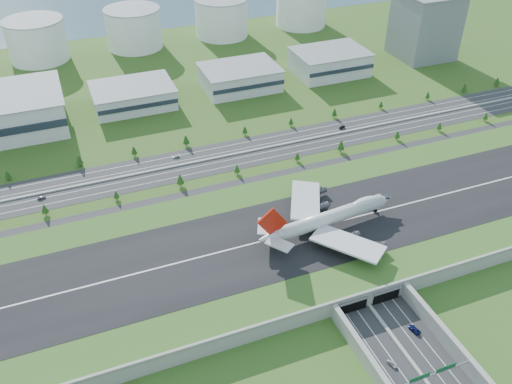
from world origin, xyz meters
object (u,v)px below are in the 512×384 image
object	(u,v)px
fuel_tank_a	(37,40)
car_0	(392,364)
car_2	(414,329)
car_4	(41,197)
boeing_747	(329,218)
car_5	(342,127)
car_7	(176,156)
office_tower	(425,25)

from	to	relation	value
fuel_tank_a	car_0	distance (m)	407.39
car_2	car_4	bearing A→B (deg)	-58.91
fuel_tank_a	boeing_747	distance (m)	336.11
car_5	car_4	bearing A→B (deg)	-106.67
car_5	car_7	bearing A→B (deg)	-112.03
office_tower	boeing_747	xyz separation A→B (m)	(-197.17, -197.85, -12.51)
office_tower	fuel_tank_a	bearing A→B (deg)	160.23
car_5	boeing_747	bearing A→B (deg)	-52.18
office_tower	car_4	size ratio (longest dim) A/B	11.37
office_tower	car_5	size ratio (longest dim) A/B	11.17
car_0	car_7	distance (m)	191.22
office_tower	car_2	world-z (taller)	office_tower
fuel_tank_a	boeing_747	bearing A→B (deg)	-68.56
car_0	car_5	distance (m)	197.36
office_tower	boeing_747	distance (m)	279.60
car_5	fuel_tank_a	bearing A→B (deg)	-157.71
car_2	car_7	size ratio (longest dim) A/B	1.23
boeing_747	car_2	xyz separation A→B (m)	(7.77, -67.00, -14.04)
car_0	car_7	world-z (taller)	car_0
boeing_747	car_7	xyz separation A→B (m)	(-52.53, 108.13, -14.17)
car_0	car_2	distance (m)	21.97
car_0	fuel_tank_a	bearing A→B (deg)	90.64
boeing_747	car_7	size ratio (longest dim) A/B	16.64
car_2	office_tower	bearing A→B (deg)	-136.46
boeing_747	car_0	xyz separation A→B (m)	(-10.93, -78.52, -14.04)
car_4	car_2	bearing A→B (deg)	-143.90
car_7	car_4	bearing A→B (deg)	-84.03
fuel_tank_a	car_4	xyz separation A→B (m)	(-13.05, -220.22, -16.56)
boeing_747	office_tower	bearing A→B (deg)	39.30
office_tower	car_7	bearing A→B (deg)	-160.24
car_0	car_5	world-z (taller)	car_0
car_2	car_5	world-z (taller)	car_2
car_5	car_7	size ratio (longest dim) A/B	1.02
boeing_747	car_2	bearing A→B (deg)	-89.18
boeing_747	car_5	size ratio (longest dim) A/B	16.28
fuel_tank_a	car_2	xyz separation A→B (m)	(130.60, -379.85, -16.56)
car_2	car_7	bearing A→B (deg)	-81.89
office_tower	boeing_747	size ratio (longest dim) A/B	0.69
car_4	car_7	distance (m)	84.78
office_tower	boeing_747	world-z (taller)	office_tower
car_0	car_4	distance (m)	211.90
boeing_747	car_4	distance (m)	165.05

